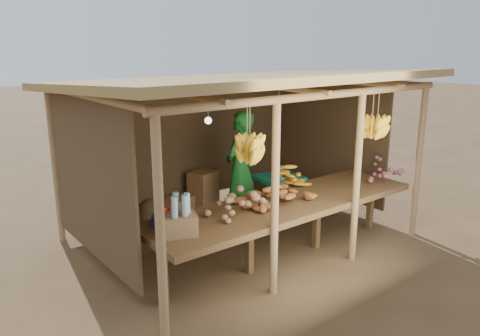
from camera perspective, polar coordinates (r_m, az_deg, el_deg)
ground at (r=6.98m, az=0.00°, el=-8.36°), size 60.00×60.00×0.00m
stall_structure at (r=6.43m, az=0.27°, el=7.45°), size 4.70×3.50×2.43m
counter at (r=6.04m, az=5.60°, el=-4.67°), size 3.90×1.05×0.80m
potato_heap at (r=5.55m, az=0.20°, el=-3.77°), size 0.95×0.70×0.36m
sweet_potato_heap at (r=5.96m, az=4.20°, el=-2.50°), size 1.01×0.79×0.35m
onion_heap at (r=7.26m, az=17.04°, el=0.04°), size 0.85×0.62×0.35m
banana_pile at (r=6.54m, az=5.59°, el=-0.98°), size 0.65×0.46×0.35m
tomato_basin at (r=5.28m, az=-8.85°, el=-6.13°), size 0.35×0.35×0.19m
bottle_box at (r=4.98m, az=-7.42°, el=-6.20°), size 0.43×0.39×0.45m
vendor at (r=7.26m, az=0.03°, el=-0.00°), size 0.77×0.66×1.78m
tarp_crate at (r=7.80m, az=4.71°, el=-3.13°), size 0.79×0.71×0.85m
carton_stack at (r=7.79m, az=-5.47°, el=-3.49°), size 1.01×0.48×0.70m
burlap_sacks at (r=6.98m, az=-12.49°, el=-6.22°), size 0.92×0.48×0.65m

